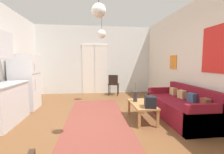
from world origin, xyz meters
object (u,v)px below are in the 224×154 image
at_px(accent_chair, 113,83).
at_px(pendant_lamp_near, 99,11).
at_px(bamboo_vase, 135,96).
at_px(handbag, 150,102).
at_px(coffee_table, 142,106).
at_px(pendant_lamp_far, 102,34).
at_px(refrigerator, 25,82).
at_px(couch, 182,108).

distance_m(accent_chair, pendant_lamp_near, 4.22).
relative_size(bamboo_vase, handbag, 1.34).
bearing_deg(accent_chair, coffee_table, 110.93).
bearing_deg(pendant_lamp_far, handbag, -65.08).
height_order(accent_chair, pendant_lamp_near, pendant_lamp_near).
height_order(bamboo_vase, handbag, bamboo_vase).
relative_size(handbag, pendant_lamp_near, 0.39).
height_order(coffee_table, pendant_lamp_near, pendant_lamp_near).
bearing_deg(bamboo_vase, pendant_lamp_far, 116.83).
bearing_deg(refrigerator, accent_chair, 28.43).
bearing_deg(coffee_table, couch, -2.46).
relative_size(refrigerator, accent_chair, 1.86).
height_order(handbag, accent_chair, accent_chair).
bearing_deg(accent_chair, refrigerator, 43.36).
relative_size(couch, accent_chair, 2.26).
distance_m(couch, coffee_table, 0.97).
bearing_deg(couch, pendant_lamp_far, 137.41).
bearing_deg(bamboo_vase, coffee_table, -58.89).
distance_m(coffee_table, pendant_lamp_near, 2.29).
distance_m(pendant_lamp_near, pendant_lamp_far, 2.65).
bearing_deg(bamboo_vase, refrigerator, 159.45).
distance_m(coffee_table, pendant_lamp_far, 2.63).
distance_m(couch, refrigerator, 4.28).
bearing_deg(pendant_lamp_far, couch, -42.59).
xyz_separation_m(refrigerator, pendant_lamp_near, (2.04, -2.32, 1.33)).
bearing_deg(couch, bamboo_vase, 168.36).
relative_size(coffee_table, refrigerator, 0.62).
relative_size(accent_chair, pendant_lamp_near, 0.96).
height_order(bamboo_vase, accent_chair, bamboo_vase).
height_order(coffee_table, pendant_lamp_far, pendant_lamp_far).
xyz_separation_m(couch, refrigerator, (-4.04, 1.33, 0.51)).
relative_size(refrigerator, pendant_lamp_near, 1.78).
bearing_deg(handbag, pendant_lamp_near, -147.67).
bearing_deg(coffee_table, handbag, -78.02).
xyz_separation_m(bamboo_vase, pendant_lamp_near, (-0.92, -1.21, 1.60)).
bearing_deg(handbag, bamboo_vase, 109.28).
relative_size(handbag, accent_chair, 0.41).
bearing_deg(handbag, pendant_lamp_far, 114.92).
distance_m(coffee_table, accent_chair, 2.81).
height_order(bamboo_vase, pendant_lamp_near, pendant_lamp_near).
height_order(refrigerator, accent_chair, refrigerator).
xyz_separation_m(couch, handbag, (-0.90, -0.29, 0.25)).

